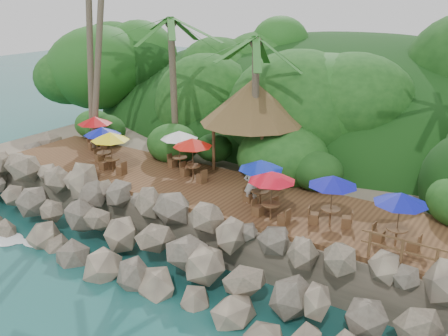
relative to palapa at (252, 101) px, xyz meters
The scene contains 10 objects.
ground 11.13m from the palapa, 86.35° to the right, with size 140.00×140.00×0.00m, color #19514F.
land_base 8.08m from the palapa, 84.70° to the left, with size 32.00×25.20×2.10m, color gray.
jungle_hill 15.18m from the palapa, 87.53° to the left, with size 44.80×28.00×15.40m, color #143811.
seawall 8.82m from the palapa, 85.38° to the right, with size 29.00×4.00×2.30m, color gray, non-canonical shape.
terrace 5.04m from the palapa, 80.14° to the right, with size 26.00×5.00×0.20m, color brown.
jungle_foliage 8.02m from the palapa, 83.74° to the left, with size 44.00×16.00×12.00m, color #143811, non-canonical shape.
foam_line 10.86m from the palapa, 86.23° to the right, with size 25.20×0.80×0.06m.
palapa is the anchor object (origin of this frame).
dining_clusters 4.24m from the palapa, 95.71° to the right, with size 19.33×4.61×2.09m.
waiter 5.39m from the palapa, 59.53° to the right, with size 0.62×0.41×1.71m, color silver.
Camera 1 is at (11.99, -12.17, 11.15)m, focal length 40.60 mm.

